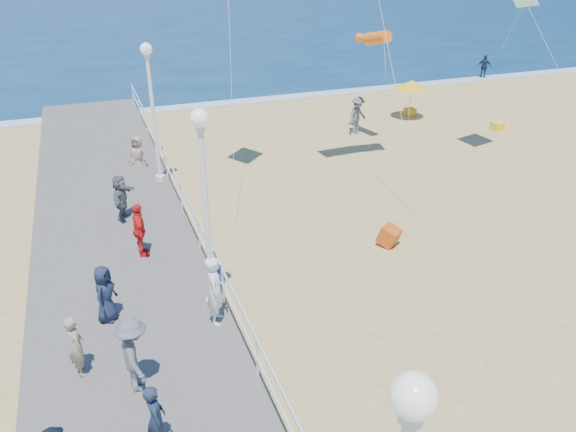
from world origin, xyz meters
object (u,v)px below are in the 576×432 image
object	(u,v)px
spectator_0	(156,419)
spectator_5	(121,197)
spectator_4	(105,294)
spectator_6	(76,345)
lamp_post_far	(152,99)
beach_walker_a	(357,115)
beach_umbrella	(412,85)
beach_chair_left	(410,112)
lamp_post_mid	(205,193)
toddler_held	(219,277)
beach_walker_b	(484,67)
beach_chair_right	(497,126)
woman_holding_toddler	(216,290)
spectator_2	(134,355)
box_kite	(389,238)
spectator_3	(139,230)
beach_walker_c	(138,156)

from	to	relation	value
spectator_0	spectator_5	size ratio (longest dim) A/B	0.96
spectator_4	spectator_6	size ratio (longest dim) A/B	1.02
lamp_post_far	beach_walker_a	bearing A→B (deg)	19.23
spectator_6	beach_umbrella	size ratio (longest dim) A/B	0.71
spectator_6	beach_chair_left	world-z (taller)	spectator_6
spectator_6	spectator_0	bearing A→B (deg)	-168.56
lamp_post_mid	toddler_held	world-z (taller)	lamp_post_mid
beach_walker_b	beach_chair_left	xyz separation A→B (m)	(-9.72, -6.20, -0.61)
beach_umbrella	beach_chair_right	world-z (taller)	beach_umbrella
beach_chair_right	spectator_5	bearing A→B (deg)	-166.70
woman_holding_toddler	beach_chair_right	bearing A→B (deg)	-37.77
beach_umbrella	spectator_4	bearing A→B (deg)	-141.36
spectator_4	beach_umbrella	size ratio (longest dim) A/B	0.72
spectator_2	box_kite	size ratio (longest dim) A/B	2.96
spectator_2	beach_chair_left	bearing A→B (deg)	-51.95
toddler_held	beach_walker_b	world-z (taller)	toddler_held
box_kite	beach_chair_left	size ratio (longest dim) A/B	1.09
woman_holding_toddler	spectator_5	xyz separation A→B (m)	(-1.65, 6.74, -0.14)
toddler_held	beach_walker_a	world-z (taller)	toddler_held
toddler_held	spectator_5	size ratio (longest dim) A/B	0.44
beach_chair_right	spectator_3	bearing A→B (deg)	-159.00
beach_walker_b	lamp_post_mid	bearing A→B (deg)	86.40
lamp_post_mid	spectator_2	size ratio (longest dim) A/B	3.00
lamp_post_mid	beach_chair_left	world-z (taller)	lamp_post_mid
spectator_3	spectator_0	bearing A→B (deg)	174.42
spectator_3	beach_chair_right	distance (m)	20.49
spectator_5	beach_chair_left	xyz separation A→B (m)	(16.46, 8.42, -0.99)
spectator_5	box_kite	bearing A→B (deg)	-91.20
lamp_post_mid	beach_walker_c	size ratio (longest dim) A/B	3.14
spectator_4	spectator_5	world-z (taller)	spectator_5
toddler_held	beach_chair_left	size ratio (longest dim) A/B	1.28
beach_walker_a	beach_walker_c	bearing A→B (deg)	160.64
spectator_3	spectator_6	xyz separation A→B (m)	(-1.94, -4.76, -0.10)
lamp_post_far	beach_walker_b	bearing A→B (deg)	25.47
spectator_0	beach_walker_c	xyz separation A→B (m)	(1.43, 15.04, -0.31)
woman_holding_toddler	spectator_6	size ratio (longest dim) A/B	1.23
spectator_0	beach_walker_c	bearing A→B (deg)	-5.44
beach_walker_c	woman_holding_toddler	bearing A→B (deg)	-51.71
spectator_3	beach_walker_a	xyz separation A→B (m)	(11.96, 9.39, -0.31)
spectator_0	spectator_6	size ratio (longest dim) A/B	1.01
lamp_post_mid	beach_walker_b	xyz separation A→B (m)	(24.48, 20.66, -2.85)
spectator_4	box_kite	bearing A→B (deg)	-49.37
spectator_3	spectator_4	xyz separation A→B (m)	(-1.21, -2.95, -0.09)
spectator_3	spectator_4	world-z (taller)	spectator_3
beach_umbrella	beach_chair_left	world-z (taller)	beach_umbrella
lamp_post_mid	beach_chair_left	xyz separation A→B (m)	(14.76, 14.46, -3.46)
toddler_held	beach_walker_a	bearing A→B (deg)	-18.59
lamp_post_far	toddler_held	world-z (taller)	lamp_post_far
spectator_0	beach_umbrella	bearing A→B (deg)	-42.20
woman_holding_toddler	spectator_4	xyz separation A→B (m)	(-2.58, 1.04, -0.16)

